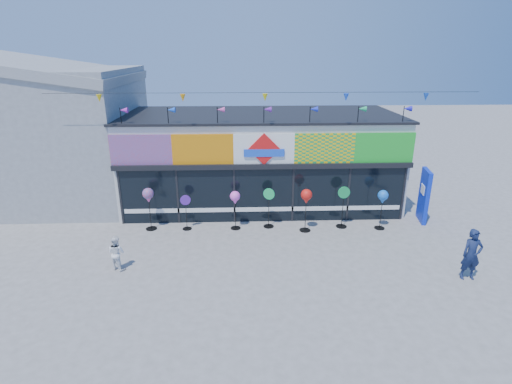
{
  "coord_description": "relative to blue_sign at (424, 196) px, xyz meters",
  "views": [
    {
      "loc": [
        -0.92,
        -11.9,
        6.76
      ],
      "look_at": [
        -0.37,
        2.0,
        1.8
      ],
      "focal_mm": 28.0,
      "sensor_mm": 36.0,
      "label": 1
    }
  ],
  "objects": [
    {
      "name": "neighbour_building",
      "position": [
        -16.62,
        3.75,
        2.1
      ],
      "size": [
        8.18,
        7.2,
        6.87
      ],
      "color": "#9DA0A2",
      "rests_on": "ground"
    },
    {
      "name": "adult_man",
      "position": [
        -0.48,
        -4.53,
        -0.27
      ],
      "size": [
        0.62,
        0.42,
        1.66
      ],
      "primitive_type": "imported",
      "rotation": [
        0.0,
        0.0,
        -0.04
      ],
      "color": "#162145",
      "rests_on": "ground"
    },
    {
      "name": "spinner_4",
      "position": [
        -5.03,
        -0.83,
        0.28
      ],
      "size": [
        0.44,
        0.44,
        1.73
      ],
      "color": "black",
      "rests_on": "ground"
    },
    {
      "name": "ground",
      "position": [
        -6.62,
        -3.25,
        -1.11
      ],
      "size": [
        80.0,
        80.0,
        0.0
      ],
      "primitive_type": "plane",
      "color": "slate",
      "rests_on": "ground"
    },
    {
      "name": "spinner_2",
      "position": [
        -7.78,
        -0.52,
        0.16
      ],
      "size": [
        0.4,
        0.4,
        1.58
      ],
      "color": "black",
      "rests_on": "ground"
    },
    {
      "name": "blue_sign",
      "position": [
        0.0,
        0.0,
        0.0
      ],
      "size": [
        0.36,
        1.11,
        2.2
      ],
      "rotation": [
        0.0,
        0.0,
        -0.18
      ],
      "color": "#0D2AC5",
      "rests_on": "ground"
    },
    {
      "name": "spinner_6",
      "position": [
        -2.0,
        -0.74,
        0.19
      ],
      "size": [
        0.41,
        0.41,
        1.62
      ],
      "color": "black",
      "rests_on": "ground"
    },
    {
      "name": "spinner_5",
      "position": [
        -3.49,
        -0.52,
        -0.2
      ],
      "size": [
        0.48,
        0.44,
        1.72
      ],
      "color": "black",
      "rests_on": "ground"
    },
    {
      "name": "spinner_3",
      "position": [
        -6.45,
        -0.4,
        -0.24
      ],
      "size": [
        0.45,
        0.42,
        1.64
      ],
      "color": "black",
      "rests_on": "ground"
    },
    {
      "name": "spinner_0",
      "position": [
        -11.16,
        -0.44,
        0.28
      ],
      "size": [
        0.44,
        0.44,
        1.73
      ],
      "color": "black",
      "rests_on": "ground"
    },
    {
      "name": "child",
      "position": [
        -11.6,
        -3.51,
        -0.52
      ],
      "size": [
        0.65,
        0.55,
        1.16
      ],
      "primitive_type": "imported",
      "rotation": [
        0.0,
        0.0,
        2.65
      ],
      "color": "white",
      "rests_on": "ground"
    },
    {
      "name": "spinner_1",
      "position": [
        -9.72,
        -0.5,
        -0.34
      ],
      "size": [
        0.4,
        0.37,
        1.44
      ],
      "color": "black",
      "rests_on": "ground"
    },
    {
      "name": "kite_shop",
      "position": [
        -6.62,
        2.69,
        0.94
      ],
      "size": [
        16.0,
        5.7,
        5.31
      ],
      "color": "silver",
      "rests_on": "ground"
    }
  ]
}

